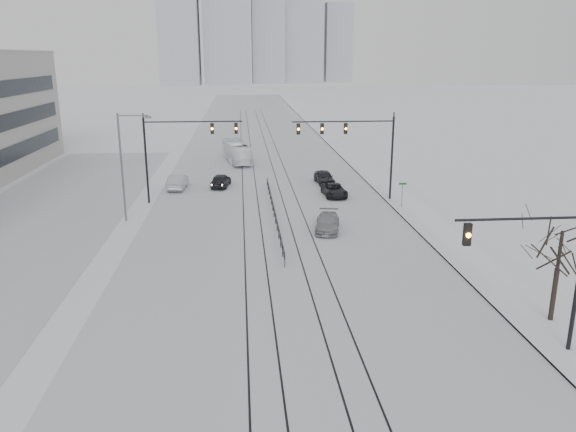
{
  "coord_description": "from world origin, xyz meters",
  "views": [
    {
      "loc": [
        -2.71,
        -16.41,
        13.39
      ],
      "look_at": [
        0.31,
        19.16,
        3.2
      ],
      "focal_mm": 35.0,
      "sensor_mm": 36.0,
      "label": 1
    }
  ],
  "objects_px": {
    "sedan_nb_front": "(334,190)",
    "sedan_sb_inner": "(221,180)",
    "bare_tree": "(561,241)",
    "sedan_nb_far": "(324,177)",
    "box_truck": "(237,152)",
    "sedan_nb_right": "(327,223)",
    "traffic_mast_near": "(547,262)",
    "sedan_sb_outer": "(178,182)"
  },
  "relations": [
    {
      "from": "box_truck",
      "to": "sedan_sb_inner",
      "type": "bearing_deg",
      "value": 72.72
    },
    {
      "from": "sedan_nb_front",
      "to": "sedan_sb_inner",
      "type": "bearing_deg",
      "value": 152.98
    },
    {
      "from": "sedan_nb_front",
      "to": "sedan_sb_outer",
      "type": "bearing_deg",
      "value": 161.15
    },
    {
      "from": "sedan_nb_right",
      "to": "sedan_nb_front",
      "type": "bearing_deg",
      "value": 89.11
    },
    {
      "from": "traffic_mast_near",
      "to": "sedan_nb_right",
      "type": "height_order",
      "value": "traffic_mast_near"
    },
    {
      "from": "bare_tree",
      "to": "sedan_nb_front",
      "type": "distance_m",
      "value": 29.08
    },
    {
      "from": "sedan_nb_far",
      "to": "sedan_nb_right",
      "type": "bearing_deg",
      "value": -102.58
    },
    {
      "from": "bare_tree",
      "to": "sedan_sb_inner",
      "type": "relative_size",
      "value": 1.45
    },
    {
      "from": "traffic_mast_near",
      "to": "sedan_nb_front",
      "type": "bearing_deg",
      "value": 98.01
    },
    {
      "from": "sedan_sb_outer",
      "to": "bare_tree",
      "type": "bearing_deg",
      "value": 128.86
    },
    {
      "from": "sedan_sb_inner",
      "to": "sedan_nb_right",
      "type": "relative_size",
      "value": 0.94
    },
    {
      "from": "sedan_nb_right",
      "to": "sedan_nb_far",
      "type": "height_order",
      "value": "sedan_nb_far"
    },
    {
      "from": "box_truck",
      "to": "traffic_mast_near",
      "type": "bearing_deg",
      "value": 94.86
    },
    {
      "from": "traffic_mast_near",
      "to": "sedan_sb_outer",
      "type": "bearing_deg",
      "value": 119.54
    },
    {
      "from": "traffic_mast_near",
      "to": "sedan_nb_right",
      "type": "distance_m",
      "value": 21.32
    },
    {
      "from": "traffic_mast_near",
      "to": "box_truck",
      "type": "relative_size",
      "value": 0.73
    },
    {
      "from": "sedan_nb_front",
      "to": "sedan_nb_right",
      "type": "distance_m",
      "value": 11.44
    },
    {
      "from": "traffic_mast_near",
      "to": "bare_tree",
      "type": "distance_m",
      "value": 3.85
    },
    {
      "from": "sedan_sb_outer",
      "to": "sedan_nb_far",
      "type": "height_order",
      "value": "sedan_sb_outer"
    },
    {
      "from": "bare_tree",
      "to": "sedan_nb_far",
      "type": "relative_size",
      "value": 1.44
    },
    {
      "from": "traffic_mast_near",
      "to": "sedan_nb_front",
      "type": "distance_m",
      "value": 31.57
    },
    {
      "from": "bare_tree",
      "to": "sedan_nb_far",
      "type": "xyz_separation_m",
      "value": [
        -6.93,
        33.71,
        -3.77
      ]
    },
    {
      "from": "sedan_sb_outer",
      "to": "sedan_nb_far",
      "type": "xyz_separation_m",
      "value": [
        15.63,
        1.17,
        -0.04
      ]
    },
    {
      "from": "box_truck",
      "to": "sedan_nb_right",
      "type": "bearing_deg",
      "value": 92.66
    },
    {
      "from": "bare_tree",
      "to": "sedan_nb_right",
      "type": "bearing_deg",
      "value": 118.6
    },
    {
      "from": "bare_tree",
      "to": "sedan_nb_right",
      "type": "xyz_separation_m",
      "value": [
        -9.18,
        16.83,
        -3.84
      ]
    },
    {
      "from": "bare_tree",
      "to": "sedan_sb_inner",
      "type": "distance_m",
      "value": 37.91
    },
    {
      "from": "bare_tree",
      "to": "sedan_sb_outer",
      "type": "distance_m",
      "value": 39.77
    },
    {
      "from": "bare_tree",
      "to": "sedan_nb_far",
      "type": "height_order",
      "value": "bare_tree"
    },
    {
      "from": "sedan_nb_right",
      "to": "box_truck",
      "type": "bearing_deg",
      "value": 114.51
    },
    {
      "from": "traffic_mast_near",
      "to": "sedan_nb_right",
      "type": "relative_size",
      "value": 1.56
    },
    {
      "from": "sedan_sb_inner",
      "to": "sedan_sb_outer",
      "type": "height_order",
      "value": "sedan_sb_outer"
    },
    {
      "from": "sedan_sb_inner",
      "to": "sedan_nb_far",
      "type": "distance_m",
      "value": 11.18
    },
    {
      "from": "sedan_nb_front",
      "to": "box_truck",
      "type": "distance_m",
      "value": 21.74
    },
    {
      "from": "traffic_mast_near",
      "to": "sedan_sb_inner",
      "type": "bearing_deg",
      "value": 113.49
    },
    {
      "from": "sedan_sb_outer",
      "to": "sedan_nb_right",
      "type": "distance_m",
      "value": 20.64
    },
    {
      "from": "sedan_sb_outer",
      "to": "sedan_sb_inner",
      "type": "bearing_deg",
      "value": -168.77
    },
    {
      "from": "sedan_sb_inner",
      "to": "sedan_sb_outer",
      "type": "relative_size",
      "value": 0.92
    },
    {
      "from": "sedan_nb_far",
      "to": "sedan_nb_front",
      "type": "bearing_deg",
      "value": -93.46
    },
    {
      "from": "traffic_mast_near",
      "to": "sedan_sb_outer",
      "type": "distance_m",
      "value": 41.04
    },
    {
      "from": "sedan_sb_inner",
      "to": "box_truck",
      "type": "xyz_separation_m",
      "value": [
        1.67,
        14.38,
        0.63
      ]
    },
    {
      "from": "bare_tree",
      "to": "sedan_nb_front",
      "type": "xyz_separation_m",
      "value": [
        -6.78,
        28.02,
        -3.87
      ]
    }
  ]
}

